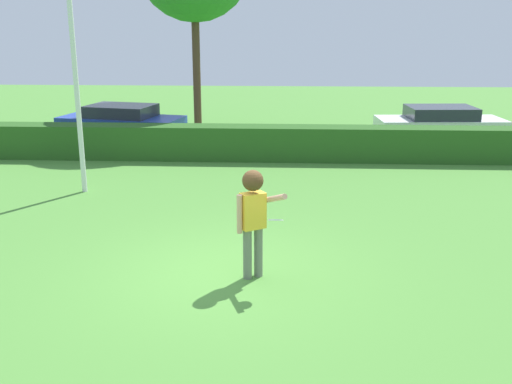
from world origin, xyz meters
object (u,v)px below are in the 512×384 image
person (253,210)px  parked_car_white (440,123)px  lamppost (74,61)px  frisbee (276,220)px  parked_car_blue (122,121)px

person → parked_car_white: 12.81m
lamppost → frisbee: bearing=-47.7°
parked_car_blue → lamppost: bearing=-83.0°
parked_car_white → person: bearing=-116.6°
frisbee → parked_car_white: (5.37, 11.79, -0.41)m
parked_car_blue → parked_car_white: size_ratio=1.04×
lamppost → person: bearing=-48.0°
person → parked_car_white: (5.73, 11.44, -0.45)m
frisbee → parked_car_white: 12.96m
lamppost → parked_car_blue: size_ratio=1.26×
person → parked_car_white: size_ratio=0.42×
frisbee → parked_car_blue: 12.89m
lamppost → parked_car_blue: lamppost is taller
person → parked_car_white: person is taller
frisbee → parked_car_blue: (-5.54, 11.63, -0.41)m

